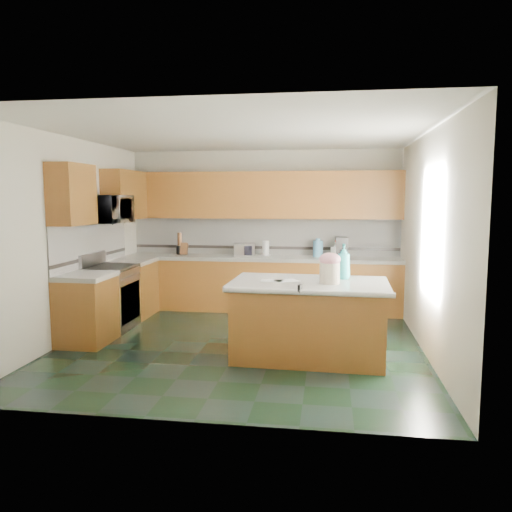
# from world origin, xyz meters

# --- Properties ---
(floor) EXTENTS (4.60, 4.60, 0.00)m
(floor) POSITION_xyz_m (0.00, 0.00, 0.00)
(floor) COLOR black
(floor) RESTS_ON ground
(ceiling) EXTENTS (4.60, 4.60, 0.00)m
(ceiling) POSITION_xyz_m (0.00, 0.00, 2.70)
(ceiling) COLOR white
(ceiling) RESTS_ON ground
(wall_back) EXTENTS (4.60, 0.04, 2.70)m
(wall_back) POSITION_xyz_m (0.00, 2.32, 1.35)
(wall_back) COLOR beige
(wall_back) RESTS_ON ground
(wall_front) EXTENTS (4.60, 0.04, 2.70)m
(wall_front) POSITION_xyz_m (0.00, -2.32, 1.35)
(wall_front) COLOR beige
(wall_front) RESTS_ON ground
(wall_left) EXTENTS (0.04, 4.60, 2.70)m
(wall_left) POSITION_xyz_m (-2.32, 0.00, 1.35)
(wall_left) COLOR beige
(wall_left) RESTS_ON ground
(wall_right) EXTENTS (0.04, 4.60, 2.70)m
(wall_right) POSITION_xyz_m (2.32, 0.00, 1.35)
(wall_right) COLOR beige
(wall_right) RESTS_ON ground
(back_base_cab) EXTENTS (4.60, 0.60, 0.86)m
(back_base_cab) POSITION_xyz_m (0.00, 2.00, 0.43)
(back_base_cab) COLOR #37220C
(back_base_cab) RESTS_ON ground
(back_countertop) EXTENTS (4.60, 0.64, 0.06)m
(back_countertop) POSITION_xyz_m (0.00, 2.00, 0.89)
(back_countertop) COLOR white
(back_countertop) RESTS_ON back_base_cab
(back_upper_cab) EXTENTS (4.60, 0.33, 0.78)m
(back_upper_cab) POSITION_xyz_m (0.00, 2.13, 1.94)
(back_upper_cab) COLOR #37220C
(back_upper_cab) RESTS_ON wall_back
(back_backsplash) EXTENTS (4.60, 0.02, 0.63)m
(back_backsplash) POSITION_xyz_m (0.00, 2.29, 1.24)
(back_backsplash) COLOR silver
(back_backsplash) RESTS_ON back_countertop
(back_accent_band) EXTENTS (4.60, 0.01, 0.05)m
(back_accent_band) POSITION_xyz_m (0.00, 2.28, 1.04)
(back_accent_band) COLOR black
(back_accent_band) RESTS_ON back_countertop
(left_base_cab_rear) EXTENTS (0.60, 0.82, 0.86)m
(left_base_cab_rear) POSITION_xyz_m (-2.00, 1.29, 0.43)
(left_base_cab_rear) COLOR #37220C
(left_base_cab_rear) RESTS_ON ground
(left_counter_rear) EXTENTS (0.64, 0.82, 0.06)m
(left_counter_rear) POSITION_xyz_m (-2.00, 1.29, 0.89)
(left_counter_rear) COLOR white
(left_counter_rear) RESTS_ON left_base_cab_rear
(left_base_cab_front) EXTENTS (0.60, 0.72, 0.86)m
(left_base_cab_front) POSITION_xyz_m (-2.00, -0.24, 0.43)
(left_base_cab_front) COLOR #37220C
(left_base_cab_front) RESTS_ON ground
(left_counter_front) EXTENTS (0.64, 0.72, 0.06)m
(left_counter_front) POSITION_xyz_m (-2.00, -0.24, 0.89)
(left_counter_front) COLOR white
(left_counter_front) RESTS_ON left_base_cab_front
(left_backsplash) EXTENTS (0.02, 2.30, 0.63)m
(left_backsplash) POSITION_xyz_m (-2.29, 0.55, 1.24)
(left_backsplash) COLOR silver
(left_backsplash) RESTS_ON wall_left
(left_accent_band) EXTENTS (0.01, 2.30, 0.05)m
(left_accent_band) POSITION_xyz_m (-2.28, 0.55, 1.04)
(left_accent_band) COLOR black
(left_accent_band) RESTS_ON wall_left
(left_upper_cab_rear) EXTENTS (0.33, 1.09, 0.78)m
(left_upper_cab_rear) POSITION_xyz_m (-2.13, 1.42, 1.94)
(left_upper_cab_rear) COLOR #37220C
(left_upper_cab_rear) RESTS_ON wall_left
(left_upper_cab_front) EXTENTS (0.33, 0.72, 0.78)m
(left_upper_cab_front) POSITION_xyz_m (-2.13, -0.24, 1.94)
(left_upper_cab_front) COLOR #37220C
(left_upper_cab_front) RESTS_ON wall_left
(range_body) EXTENTS (0.60, 0.76, 0.88)m
(range_body) POSITION_xyz_m (-2.00, 0.50, 0.44)
(range_body) COLOR #B7B7BC
(range_body) RESTS_ON ground
(range_oven_door) EXTENTS (0.02, 0.68, 0.55)m
(range_oven_door) POSITION_xyz_m (-1.71, 0.50, 0.40)
(range_oven_door) COLOR black
(range_oven_door) RESTS_ON range_body
(range_cooktop) EXTENTS (0.62, 0.78, 0.04)m
(range_cooktop) POSITION_xyz_m (-2.00, 0.50, 0.90)
(range_cooktop) COLOR black
(range_cooktop) RESTS_ON range_body
(range_handle) EXTENTS (0.02, 0.66, 0.02)m
(range_handle) POSITION_xyz_m (-1.68, 0.50, 0.78)
(range_handle) COLOR #B7B7BC
(range_handle) RESTS_ON range_body
(range_backguard) EXTENTS (0.06, 0.76, 0.18)m
(range_backguard) POSITION_xyz_m (-2.26, 0.50, 1.02)
(range_backguard) COLOR #B7B7BC
(range_backguard) RESTS_ON range_body
(microwave) EXTENTS (0.50, 0.73, 0.41)m
(microwave) POSITION_xyz_m (-2.00, 0.50, 1.73)
(microwave) COLOR #B7B7BC
(microwave) RESTS_ON wall_left
(island_base) EXTENTS (1.77, 1.05, 0.86)m
(island_base) POSITION_xyz_m (0.89, -0.40, 0.43)
(island_base) COLOR #37220C
(island_base) RESTS_ON ground
(island_top) EXTENTS (1.87, 1.16, 0.06)m
(island_top) POSITION_xyz_m (0.89, -0.40, 0.89)
(island_top) COLOR white
(island_top) RESTS_ON island_base
(island_bullnose) EXTENTS (1.83, 0.13, 0.06)m
(island_bullnose) POSITION_xyz_m (0.89, -0.95, 0.89)
(island_bullnose) COLOR white
(island_bullnose) RESTS_ON island_base
(treat_jar) EXTENTS (0.29, 0.29, 0.24)m
(treat_jar) POSITION_xyz_m (1.13, -0.51, 1.04)
(treat_jar) COLOR beige
(treat_jar) RESTS_ON island_top
(treat_jar_lid) EXTENTS (0.25, 0.25, 0.15)m
(treat_jar_lid) POSITION_xyz_m (1.13, -0.51, 1.20)
(treat_jar_lid) COLOR pink
(treat_jar_lid) RESTS_ON treat_jar
(treat_jar_knob) EXTENTS (0.08, 0.03, 0.03)m
(treat_jar_knob) POSITION_xyz_m (1.13, -0.51, 1.25)
(treat_jar_knob) COLOR tan
(treat_jar_knob) RESTS_ON treat_jar_lid
(treat_jar_knob_end_l) EXTENTS (0.04, 0.04, 0.04)m
(treat_jar_knob_end_l) POSITION_xyz_m (1.09, -0.51, 1.25)
(treat_jar_knob_end_l) COLOR tan
(treat_jar_knob_end_l) RESTS_ON treat_jar_lid
(treat_jar_knob_end_r) EXTENTS (0.04, 0.04, 0.04)m
(treat_jar_knob_end_r) POSITION_xyz_m (1.17, -0.51, 1.25)
(treat_jar_knob_end_r) COLOR tan
(treat_jar_knob_end_r) RESTS_ON treat_jar_lid
(soap_bottle_island) EXTENTS (0.18, 0.18, 0.42)m
(soap_bottle_island) POSITION_xyz_m (1.30, -0.16, 1.13)
(soap_bottle_island) COLOR #2AA9B1
(soap_bottle_island) RESTS_ON island_top
(paper_sheet_a) EXTENTS (0.34, 0.32, 0.00)m
(paper_sheet_a) POSITION_xyz_m (0.62, -0.40, 0.92)
(paper_sheet_a) COLOR white
(paper_sheet_a) RESTS_ON island_top
(paper_sheet_b) EXTENTS (0.26, 0.20, 0.00)m
(paper_sheet_b) POSITION_xyz_m (0.45, -0.43, 0.92)
(paper_sheet_b) COLOR white
(paper_sheet_b) RESTS_ON island_top
(clamp_body) EXTENTS (0.04, 0.10, 0.08)m
(clamp_body) POSITION_xyz_m (0.81, -0.93, 0.93)
(clamp_body) COLOR black
(clamp_body) RESTS_ON island_top
(clamp_handle) EXTENTS (0.01, 0.06, 0.01)m
(clamp_handle) POSITION_xyz_m (0.81, -0.99, 0.91)
(clamp_handle) COLOR black
(clamp_handle) RESTS_ON island_top
(knife_block) EXTENTS (0.11, 0.15, 0.22)m
(knife_block) POSITION_xyz_m (-1.35, 2.05, 1.02)
(knife_block) COLOR #472814
(knife_block) RESTS_ON back_countertop
(utensil_crock) EXTENTS (0.12, 0.12, 0.15)m
(utensil_crock) POSITION_xyz_m (-1.44, 2.08, 1.00)
(utensil_crock) COLOR black
(utensil_crock) RESTS_ON back_countertop
(utensil_bundle) EXTENTS (0.07, 0.07, 0.22)m
(utensil_bundle) POSITION_xyz_m (-1.44, 2.08, 1.19)
(utensil_bundle) COLOR #472814
(utensil_bundle) RESTS_ON utensil_crock
(toaster_oven) EXTENTS (0.39, 0.30, 0.20)m
(toaster_oven) POSITION_xyz_m (-0.30, 2.05, 1.02)
(toaster_oven) COLOR #B7B7BC
(toaster_oven) RESTS_ON back_countertop
(toaster_oven_door) EXTENTS (0.31, 0.01, 0.16)m
(toaster_oven_door) POSITION_xyz_m (-0.30, 1.94, 1.02)
(toaster_oven_door) COLOR black
(toaster_oven_door) RESTS_ON toaster_oven
(paper_towel) EXTENTS (0.11, 0.11, 0.25)m
(paper_towel) POSITION_xyz_m (0.06, 2.10, 1.05)
(paper_towel) COLOR white
(paper_towel) RESTS_ON back_countertop
(paper_towel_base) EXTENTS (0.17, 0.17, 0.01)m
(paper_towel_base) POSITION_xyz_m (0.06, 2.10, 0.93)
(paper_towel_base) COLOR #B7B7BC
(paper_towel_base) RESTS_ON back_countertop
(water_jug) EXTENTS (0.16, 0.16, 0.27)m
(water_jug) POSITION_xyz_m (0.94, 2.06, 1.05)
(water_jug) COLOR #5397C2
(water_jug) RESTS_ON back_countertop
(water_jug_neck) EXTENTS (0.08, 0.08, 0.04)m
(water_jug_neck) POSITION_xyz_m (0.94, 2.06, 1.21)
(water_jug_neck) COLOR #5397C2
(water_jug_neck) RESTS_ON water_jug
(coffee_maker) EXTENTS (0.21, 0.23, 0.33)m
(coffee_maker) POSITION_xyz_m (1.32, 2.08, 1.09)
(coffee_maker) COLOR black
(coffee_maker) RESTS_ON back_countertop
(coffee_carafe) EXTENTS (0.14, 0.14, 0.14)m
(coffee_carafe) POSITION_xyz_m (1.32, 2.03, 0.99)
(coffee_carafe) COLOR black
(coffee_carafe) RESTS_ON back_countertop
(soap_bottle_back) EXTENTS (0.16, 0.16, 0.25)m
(soap_bottle_back) POSITION_xyz_m (1.23, 2.05, 1.05)
(soap_bottle_back) COLOR white
(soap_bottle_back) RESTS_ON back_countertop
(soap_back_cap) EXTENTS (0.02, 0.02, 0.03)m
(soap_back_cap) POSITION_xyz_m (1.23, 2.05, 1.19)
(soap_back_cap) COLOR red
(soap_back_cap) RESTS_ON soap_bottle_back
(window_light_proxy) EXTENTS (0.02, 1.40, 1.10)m
(window_light_proxy) POSITION_xyz_m (2.29, -0.20, 1.50)
(window_light_proxy) COLOR white
(window_light_proxy) RESTS_ON wall_right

